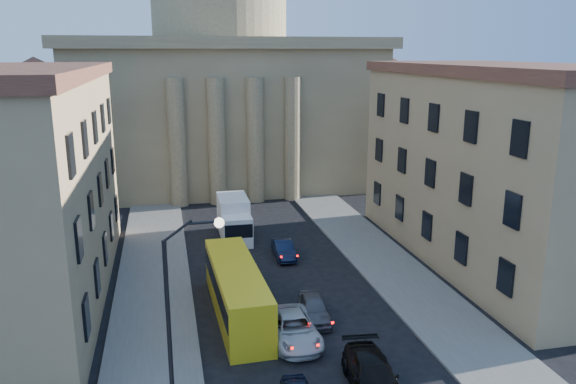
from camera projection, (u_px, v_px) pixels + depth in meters
name	position (u px, v px, depth m)	size (l,w,h in m)	color
sidewalk_left	(153.00, 312.00, 34.31)	(5.00, 60.00, 0.15)	#625E5A
sidewalk_right	(411.00, 287.00, 37.89)	(5.00, 60.00, 0.15)	#625E5A
church	(222.00, 82.00, 68.69)	(68.02, 28.76, 36.60)	#7B684C
building_left	(5.00, 187.00, 34.52)	(11.60, 26.60, 14.70)	tan
building_right	(500.00, 164.00, 41.67)	(11.60, 26.60, 14.70)	tan
street_lamp	(180.00, 300.00, 23.90)	(2.62, 0.44, 8.83)	black
car_left_mid	(294.00, 328.00, 30.90)	(2.44, 5.30, 1.47)	silver
car_right_mid	(373.00, 376.00, 26.26)	(2.20, 5.40, 1.57)	black
car_right_far	(314.00, 308.00, 33.35)	(1.68, 4.17, 1.42)	#504F55
car_right_distant	(284.00, 249.00, 43.44)	(1.40, 4.03, 1.33)	black
city_bus	(237.00, 290.00, 33.66)	(2.87, 11.09, 3.11)	yellow
box_truck	(234.00, 220.00, 47.87)	(2.52, 6.20, 3.39)	white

